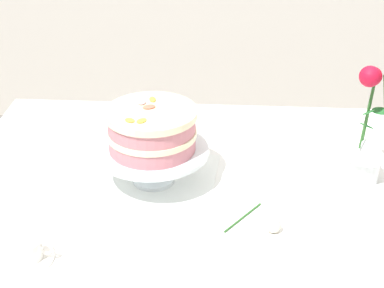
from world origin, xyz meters
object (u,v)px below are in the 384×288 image
(flower_vase, at_px, (369,136))
(teacup, at_px, (26,251))
(fallen_rose, at_px, (271,225))
(layer_cake, at_px, (152,129))
(dining_table, at_px, (217,219))
(cake_stand, at_px, (153,154))

(flower_vase, distance_m, teacup, 0.88)
(flower_vase, bearing_deg, fallen_rose, -136.56)
(flower_vase, height_order, fallen_rose, flower_vase)
(layer_cake, distance_m, fallen_rose, 0.38)
(dining_table, height_order, cake_stand, cake_stand)
(cake_stand, xyz_separation_m, fallen_rose, (0.30, -0.19, -0.07))
(dining_table, xyz_separation_m, teacup, (-0.41, -0.31, 0.11))
(layer_cake, distance_m, flower_vase, 0.55)
(dining_table, xyz_separation_m, flower_vase, (0.38, 0.07, 0.22))
(cake_stand, height_order, teacup, cake_stand)
(cake_stand, xyz_separation_m, layer_cake, (-0.00, 0.00, 0.07))
(flower_vase, distance_m, fallen_rose, 0.37)
(cake_stand, distance_m, teacup, 0.42)
(flower_vase, bearing_deg, teacup, -154.22)
(dining_table, xyz_separation_m, fallen_rose, (0.13, -0.17, 0.11))
(dining_table, bearing_deg, layer_cake, 170.15)
(dining_table, relative_size, teacup, 11.47)
(cake_stand, bearing_deg, teacup, -125.11)
(dining_table, bearing_deg, flower_vase, 10.96)
(cake_stand, relative_size, fallen_rose, 2.20)
(dining_table, xyz_separation_m, layer_cake, (-0.17, 0.03, 0.24))
(layer_cake, height_order, teacup, layer_cake)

